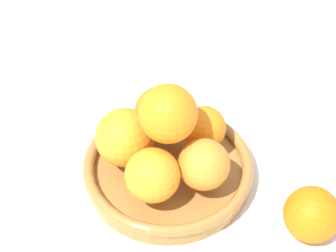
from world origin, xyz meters
TOP-DOWN VIEW (x-y plane):
  - ground_plane at (0.00, 0.00)m, footprint 4.00×4.00m
  - fruit_bowl at (0.00, 0.00)m, footprint 0.25×0.25m
  - orange_pile at (0.01, 0.00)m, footprint 0.18×0.19m
  - stray_orange at (-0.19, 0.09)m, footprint 0.08×0.08m

SIDE VIEW (x-z plane):
  - ground_plane at x=0.00m, z-range 0.00..0.00m
  - fruit_bowl at x=0.00m, z-range 0.00..0.04m
  - stray_orange at x=-0.19m, z-range 0.00..0.08m
  - orange_pile at x=0.01m, z-range 0.02..0.16m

